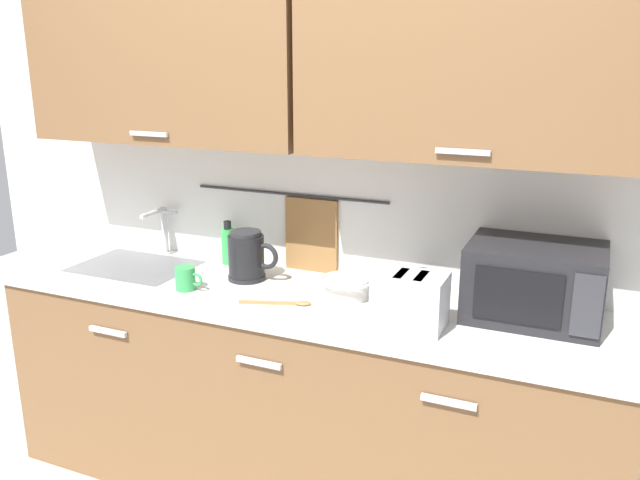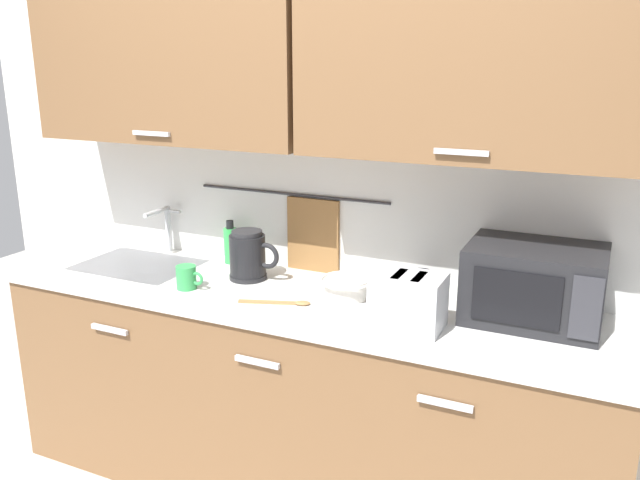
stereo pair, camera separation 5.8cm
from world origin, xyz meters
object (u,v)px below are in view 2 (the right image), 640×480
at_px(dish_soap_bottle, 231,244).
at_px(toaster, 408,301).
at_px(mug_by_kettle, 421,282).
at_px(microwave, 534,284).
at_px(wooden_spoon, 283,303).
at_px(electric_kettle, 248,256).
at_px(mixing_bowl, 347,286).
at_px(mug_near_sink, 187,277).

relative_size(dish_soap_bottle, toaster, 0.77).
bearing_deg(toaster, mug_by_kettle, 98.53).
distance_m(microwave, wooden_spoon, 0.91).
xyz_separation_m(microwave, electric_kettle, (-1.14, -0.04, -0.03)).
bearing_deg(toaster, dish_soap_bottle, 159.00).
bearing_deg(wooden_spoon, mixing_bowl, 41.61).
distance_m(electric_kettle, wooden_spoon, 0.35).
bearing_deg(mug_near_sink, microwave, 10.90).
distance_m(microwave, mixing_bowl, 0.69).
bearing_deg(wooden_spoon, toaster, -1.19).
bearing_deg(wooden_spoon, electric_kettle, 143.64).
distance_m(electric_kettle, mug_near_sink, 0.27).
bearing_deg(mixing_bowl, mug_near_sink, -163.74).
relative_size(dish_soap_bottle, mug_by_kettle, 1.63).
bearing_deg(dish_soap_bottle, toaster, -21.00).
height_order(mug_near_sink, wooden_spoon, mug_near_sink).
distance_m(mug_near_sink, wooden_spoon, 0.43).
bearing_deg(wooden_spoon, mug_near_sink, -178.26).
distance_m(mug_by_kettle, wooden_spoon, 0.55).
relative_size(electric_kettle, toaster, 0.89).
bearing_deg(mug_by_kettle, wooden_spoon, -143.38).
xyz_separation_m(microwave, toaster, (-0.38, -0.25, -0.04)).
height_order(dish_soap_bottle, mug_near_sink, dish_soap_bottle).
distance_m(mixing_bowl, mug_by_kettle, 0.30).
distance_m(microwave, mug_near_sink, 1.32).
relative_size(mug_near_sink, mug_by_kettle, 1.00).
distance_m(dish_soap_bottle, mug_by_kettle, 0.90).
distance_m(toaster, mug_by_kettle, 0.34).
bearing_deg(mixing_bowl, microwave, 5.84).
bearing_deg(mug_near_sink, mug_by_kettle, 21.34).
xyz_separation_m(dish_soap_bottle, wooden_spoon, (0.46, -0.35, -0.08)).
height_order(electric_kettle, wooden_spoon, electric_kettle).
xyz_separation_m(microwave, mug_by_kettle, (-0.43, 0.09, -0.09)).
xyz_separation_m(microwave, mug_near_sink, (-1.30, -0.25, -0.09)).
xyz_separation_m(electric_kettle, mixing_bowl, (0.46, -0.03, -0.06)).
bearing_deg(mug_near_sink, wooden_spoon, 1.74).
distance_m(electric_kettle, toaster, 0.79).
bearing_deg(electric_kettle, mixing_bowl, -3.76).
height_order(dish_soap_bottle, mug_by_kettle, dish_soap_bottle).
xyz_separation_m(mixing_bowl, wooden_spoon, (-0.19, -0.17, -0.04)).
height_order(dish_soap_bottle, mixing_bowl, dish_soap_bottle).
bearing_deg(toaster, wooden_spoon, 178.81).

